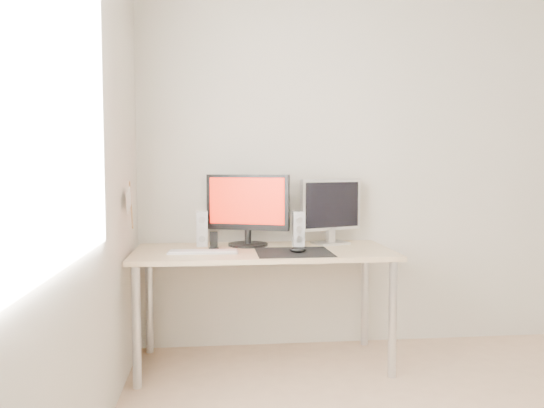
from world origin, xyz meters
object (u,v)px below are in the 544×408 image
desk (263,262)px  main_monitor (248,207)px  second_monitor (331,208)px  speaker_left (202,229)px  phone_dock (214,244)px  speaker_right (298,229)px  mouse (298,250)px  keyboard (203,252)px

desk → main_monitor: main_monitor is taller
second_monitor → desk: bearing=-158.4°
main_monitor → speaker_left: main_monitor is taller
phone_dock → speaker_right: bearing=7.4°
mouse → main_monitor: 0.49m
mouse → speaker_left: speaker_left is taller
main_monitor → phone_dock: (-0.22, -0.12, -0.22)m
speaker_right → keyboard: speaker_right is taller
desk → keyboard: 0.39m
second_monitor → keyboard: (-0.84, -0.28, -0.23)m
desk → phone_dock: phone_dock is taller
mouse → desk: (-0.19, 0.16, -0.10)m
desk → second_monitor: bearing=21.6°
desk → speaker_left: bearing=153.6°
speaker_right → desk: bearing=-154.1°
second_monitor → speaker_left: size_ratio=1.91×
desk → phone_dock: (-0.31, 0.04, 0.11)m
speaker_left → desk: bearing=-26.4°
speaker_right → keyboard: 0.65m
keyboard → mouse: bearing=-7.0°
keyboard → phone_dock: bearing=65.4°
desk → phone_dock: 0.33m
speaker_right → phone_dock: speaker_right is taller
keyboard → second_monitor: bearing=18.2°
desk → second_monitor: second_monitor is taller
speaker_left → speaker_right: bearing=-6.7°
main_monitor → desk: bearing=-62.4°
keyboard → speaker_right: bearing=18.8°
speaker_right → keyboard: bearing=-161.2°
mouse → keyboard: (-0.56, 0.07, -0.01)m
desk → main_monitor: 0.38m
main_monitor → speaker_right: main_monitor is taller
speaker_left → phone_dock: speaker_left is taller
main_monitor → phone_dock: main_monitor is taller
desk → speaker_left: 0.47m
speaker_right → keyboard: (-0.61, -0.21, -0.11)m
desk → speaker_right: bearing=25.9°
main_monitor → second_monitor: main_monitor is taller
main_monitor → second_monitor: (0.56, 0.02, -0.01)m
phone_dock → main_monitor: bearing=28.7°
mouse → speaker_right: size_ratio=0.43×
phone_dock → keyboard: bearing=-114.6°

